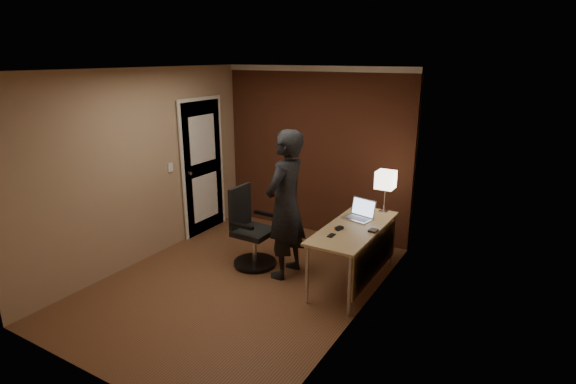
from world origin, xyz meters
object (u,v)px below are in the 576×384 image
(office_chair, at_px, (250,232))
(desk, at_px, (359,238))
(mouse, at_px, (339,228))
(wallet, at_px, (373,231))
(laptop, at_px, (360,213))
(phone, at_px, (331,235))
(desk_lamp, at_px, (386,180))
(person, at_px, (286,205))

(office_chair, bearing_deg, desk, 7.94)
(mouse, distance_m, wallet, 0.39)
(laptop, relative_size, office_chair, 0.37)
(desk, relative_size, office_chair, 1.47)
(laptop, relative_size, phone, 3.30)
(desk_lamp, height_order, phone, desk_lamp)
(desk_lamp, relative_size, laptop, 1.41)
(desk_lamp, height_order, person, person)
(desk, bearing_deg, person, -167.29)
(laptop, height_order, office_chair, office_chair)
(desk, relative_size, person, 0.82)
(wallet, bearing_deg, laptop, 131.02)
(mouse, relative_size, office_chair, 0.10)
(desk, bearing_deg, laptop, 111.31)
(laptop, bearing_deg, phone, -95.26)
(mouse, distance_m, person, 0.72)
(desk, relative_size, phone, 13.04)
(laptop, bearing_deg, person, -147.01)
(mouse, xyz_separation_m, phone, (0.00, -0.21, -0.01))
(desk_lamp, bearing_deg, person, -137.36)
(wallet, distance_m, person, 1.08)
(desk, relative_size, wallet, 13.64)
(wallet, relative_size, person, 0.06)
(desk, bearing_deg, mouse, -135.59)
(laptop, distance_m, office_chair, 1.43)
(laptop, relative_size, person, 0.21)
(laptop, bearing_deg, desk, -68.69)
(mouse, bearing_deg, desk_lamp, 90.32)
(mouse, bearing_deg, phone, -72.55)
(desk_lamp, relative_size, person, 0.29)
(wallet, bearing_deg, person, -171.22)
(desk_lamp, xyz_separation_m, office_chair, (-1.47, -0.86, -0.69))
(desk, height_order, laptop, laptop)
(desk, xyz_separation_m, phone, (-0.18, -0.39, 0.13))
(laptop, distance_m, phone, 0.70)
(desk, relative_size, laptop, 3.95)
(person, bearing_deg, phone, 75.50)
(wallet, height_order, office_chair, office_chair)
(desk, xyz_separation_m, person, (-0.88, -0.20, 0.31))
(desk, xyz_separation_m, mouse, (-0.18, -0.18, 0.14))
(desk, height_order, office_chair, office_chair)
(desk_lamp, relative_size, phone, 4.65)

